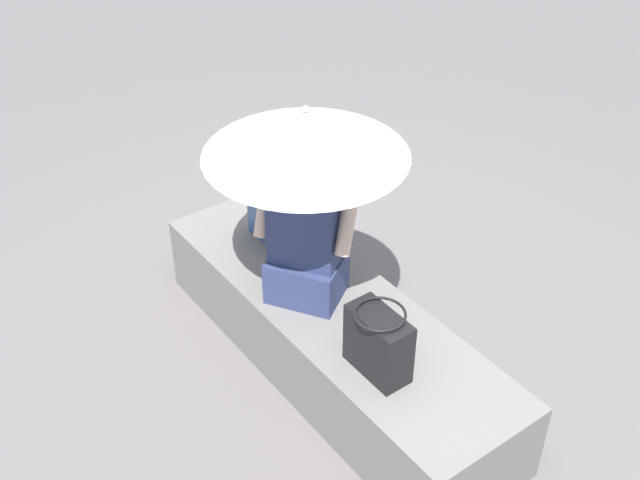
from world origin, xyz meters
TOP-DOWN VIEW (x-y plane):
  - ground_plane at (0.00, 0.00)m, footprint 14.00×14.00m
  - stone_bench at (0.00, 0.00)m, footprint 2.16×0.64m
  - person_seated at (-0.13, -0.06)m, footprint 0.50×0.42m
  - parasol at (-0.15, -0.04)m, footprint 0.92×0.92m
  - handbag_black at (-0.63, 0.05)m, footprint 0.25×0.18m
  - tote_bag_canvas at (0.47, -0.12)m, footprint 0.30×0.22m

SIDE VIEW (x-z plane):
  - ground_plane at x=0.00m, z-range 0.00..0.00m
  - stone_bench at x=0.00m, z-range 0.00..0.42m
  - handbag_black at x=-0.63m, z-range 0.42..0.70m
  - tote_bag_canvas at x=0.47m, z-range 0.42..0.74m
  - person_seated at x=-0.13m, z-range 0.36..1.26m
  - parasol at x=-0.15m, z-range 0.79..1.79m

